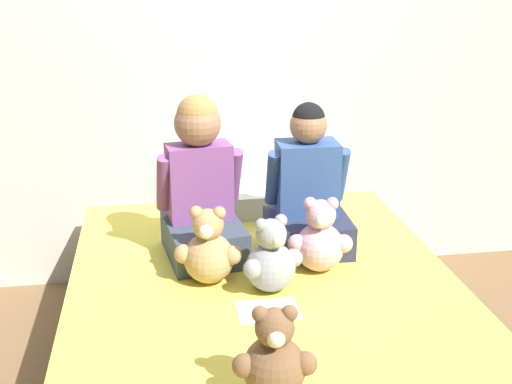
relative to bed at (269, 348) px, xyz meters
The scene contains 10 objects.
wall_behind_bed 1.52m from the bed, 90.00° to the left, with size 8.00×0.06×2.50m.
bed is the anchor object (origin of this frame).
child_on_left 0.67m from the bed, 118.51° to the left, with size 0.36×0.40×0.65m.
child_on_right 0.64m from the bed, 59.28° to the left, with size 0.34×0.31×0.61m.
teddy_bear_held_by_left_child 0.43m from the bed, 148.09° to the left, with size 0.25×0.19×0.30m.
teddy_bear_held_by_right_child 0.45m from the bed, 35.16° to the left, with size 0.25×0.19×0.30m.
teddy_bear_between_children 0.35m from the bed, 68.33° to the left, with size 0.23×0.18×0.28m.
teddy_bear_at_foot_of_bed 0.67m from the bed, 98.97° to the right, with size 0.23×0.17×0.28m.
pillow_at_headboard 0.87m from the bed, 90.00° to the left, with size 0.52×0.30×0.11m.
sign_card 0.26m from the bed, 102.51° to the right, with size 0.21×0.15×0.00m.
Camera 1 is at (-0.37, -2.01, 1.57)m, focal length 45.00 mm.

